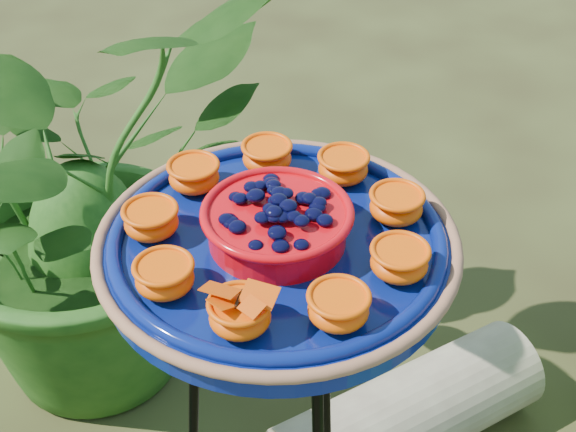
{
  "coord_description": "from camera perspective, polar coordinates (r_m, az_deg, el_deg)",
  "views": [
    {
      "loc": [
        0.02,
        -0.87,
        1.56
      ],
      "look_at": [
        -0.11,
        -0.08,
        0.93
      ],
      "focal_mm": 50.0,
      "sensor_mm": 36.0,
      "label": 1
    }
  ],
  "objects": [
    {
      "name": "driftwood_log",
      "position": [
        1.87,
        8.57,
        -13.81
      ],
      "size": [
        0.61,
        0.56,
        0.21
      ],
      "primitive_type": "cylinder",
      "rotation": [
        0.0,
        1.57,
        0.7
      ],
      "color": "tan",
      "rests_on": "ground"
    },
    {
      "name": "tripod_stand",
      "position": [
        1.29,
        -0.62,
        -15.03
      ],
      "size": [
        0.42,
        0.42,
        0.87
      ],
      "rotation": [
        0.0,
        0.0,
        -0.43
      ],
      "color": "black",
      "rests_on": "ground"
    },
    {
      "name": "shrub_back_left",
      "position": [
        1.86,
        -14.61,
        1.62
      ],
      "size": [
        1.14,
        1.17,
        0.99
      ],
      "primitive_type": "imported",
      "rotation": [
        0.0,
        0.0,
        0.99
      ],
      "color": "#1D4A13",
      "rests_on": "ground"
    },
    {
      "name": "feeder_dish",
      "position": [
        1.01,
        -0.77,
        -1.76
      ],
      "size": [
        0.59,
        0.59,
        0.1
      ],
      "rotation": [
        0.0,
        0.0,
        -0.43
      ],
      "color": "navy",
      "rests_on": "tripod_stand"
    }
  ]
}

